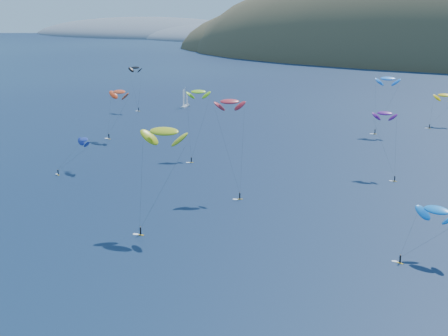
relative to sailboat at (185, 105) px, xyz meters
name	(u,v)px	position (x,y,z in m)	size (l,w,h in m)	color
headland	(165,38)	(-357.51, 546.68, -4.25)	(460.00, 250.00, 60.00)	slate
sailboat	(185,105)	(0.00, 0.00, 0.00)	(8.48, 7.28, 10.25)	silver
kitesurfer_1	(119,92)	(13.87, -71.73, 16.67)	(10.02, 7.61, 20.21)	gold
kitesurfer_2	(164,131)	(80.65, -145.52, 21.47)	(11.33, 11.63, 25.41)	gold
kitesurfer_3	(198,92)	(53.15, -80.82, 20.39)	(8.60, 15.94, 23.50)	gold
kitesurfer_4	(388,79)	(101.50, -16.57, 20.51)	(9.70, 7.93, 23.97)	gold
kitesurfer_5	(437,210)	(139.19, -136.14, 9.08)	(10.55, 10.39, 12.35)	gold
kitesurfer_6	(385,113)	(114.41, -76.39, 17.35)	(10.21, 10.34, 20.25)	gold
kitesurfer_9	(230,102)	(81.58, -114.32, 23.84)	(10.99, 10.18, 27.03)	gold
kitesurfer_10	(84,140)	(31.52, -114.58, 8.55)	(7.67, 12.82, 11.42)	gold
kitesurfer_11	(445,95)	(119.44, 11.52, 11.54)	(8.65, 13.53, 14.87)	gold
kitesurfer_12	(135,68)	(-16.76, -17.05, 19.16)	(7.52, 4.98, 22.18)	gold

